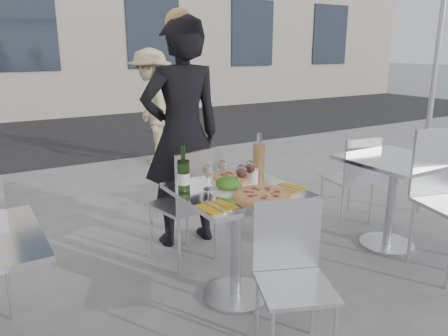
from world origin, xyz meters
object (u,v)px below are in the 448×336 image
side_chair_rfar (354,173)px  pizza_near (262,195)px  woman_diner (182,135)px  wineglass_red_a (242,172)px  wine_bottle (184,175)px  side_table_right (393,184)px  chair_near (291,266)px  wineglass_white_a (208,172)px  main_table (236,221)px  napkin_left (217,207)px  pedestrian_b (152,107)px  carafe (259,158)px  salad_plate (228,185)px  napkin_right (286,188)px  pizza_far (234,178)px  wineglass_red_b (250,168)px  wineglass_white_b (223,167)px  sugar_shaker (253,175)px  chair_far (190,197)px

side_chair_rfar → pizza_near: size_ratio=2.47×
woman_diner → wineglass_red_a: size_ratio=11.64×
side_chair_rfar → pizza_near: (-1.54, -0.69, 0.27)m
wine_bottle → side_table_right: bearing=-3.3°
chair_near → wineglass_white_a: (-0.13, 0.66, 0.37)m
main_table → napkin_left: napkin_left is taller
pedestrian_b → woman_diner: bearing=-3.3°
chair_near → carafe: (0.32, 0.75, 0.38)m
pedestrian_b → salad_plate: (-0.97, -3.60, -0.01)m
woman_diner → napkin_right: size_ratio=8.26×
woman_diner → side_table_right: bearing=149.8°
wineglass_red_a → wine_bottle: bearing=159.7°
pizza_far → wineglass_red_b: wineglass_red_b is taller
main_table → napkin_right: napkin_right is taller
main_table → wineglass_white_b: size_ratio=4.76×
side_table_right → salad_plate: (-1.56, 0.01, 0.25)m
wine_bottle → sugar_shaker: wine_bottle is taller
chair_near → woman_diner: woman_diner is taller
salad_plate → pedestrian_b: bearing=74.9°
salad_plate → napkin_right: 0.37m
side_table_right → napkin_right: 1.26m
side_table_right → sugar_shaker: (-1.34, 0.05, 0.26)m
chair_near → napkin_left: 0.51m
wineglass_red_a → napkin_left: size_ratio=0.79×
chair_near → side_chair_rfar: size_ratio=0.98×
pedestrian_b → wineglass_red_a: bearing=-0.0°
sugar_shaker → wineglass_red_a: 0.16m
chair_far → wine_bottle: 0.63m
carafe → wineglass_white_a: 0.46m
wine_bottle → chair_near: bearing=-66.4°
side_table_right → wineglass_red_a: bearing=-179.3°
pedestrian_b → sugar_shaker: size_ratio=14.93×
woman_diner → wine_bottle: 0.96m
pedestrian_b → wine_bottle: bearing=-5.5°
napkin_right → salad_plate: bearing=137.9°
chair_far → napkin_left: size_ratio=4.50×
main_table → side_chair_rfar: 1.67m
chair_far → side_chair_rfar: (1.63, -0.08, -0.04)m
wine_bottle → wineglass_white_a: 0.16m
side_chair_rfar → napkin_right: 1.50m
pedestrian_b → side_chair_rfar: bearing=26.1°
chair_far → pizza_near: (0.09, -0.76, 0.23)m
pedestrian_b → napkin_left: bearing=-3.4°
chair_near → carafe: bearing=89.5°
pizza_near → wineglass_white_b: bearing=100.8°
side_chair_rfar → wineglass_white_b: (-1.61, -0.35, 0.37)m
side_table_right → salad_plate: 1.58m
chair_near → wineglass_white_a: wineglass_white_a is taller
pizza_near → pizza_far: (0.03, 0.36, 0.00)m
chair_far → napkin_right: (0.31, -0.72, 0.22)m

